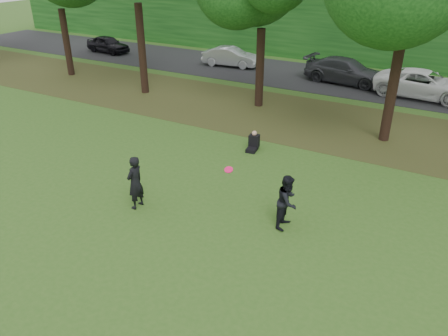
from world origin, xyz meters
name	(u,v)px	position (x,y,z in m)	size (l,w,h in m)	color
ground	(143,266)	(0.00, 0.00, 0.00)	(120.00, 120.00, 0.00)	#30571B
leaf_litter	(305,120)	(0.00, 13.00, 0.01)	(60.00, 7.00, 0.01)	#4C341B
street	(347,82)	(0.00, 21.00, 0.01)	(70.00, 7.00, 0.02)	black
far_hedge	(373,29)	(0.00, 27.00, 2.50)	(70.00, 3.00, 5.00)	#113E12
player_left	(135,183)	(-2.09, 2.34, 0.93)	(0.68, 0.44, 1.85)	black
player_right	(288,202)	(2.70, 3.73, 0.88)	(0.85, 0.66, 1.75)	black
parked_cars	(357,75)	(0.80, 20.13, 0.76)	(39.89, 3.91, 1.53)	black
frisbee	(229,170)	(0.86, 3.34, 1.69)	(0.38, 0.37, 0.15)	#FA155D
seated_person	(253,143)	(-0.71, 8.46, 0.31)	(0.50, 0.78, 0.83)	black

